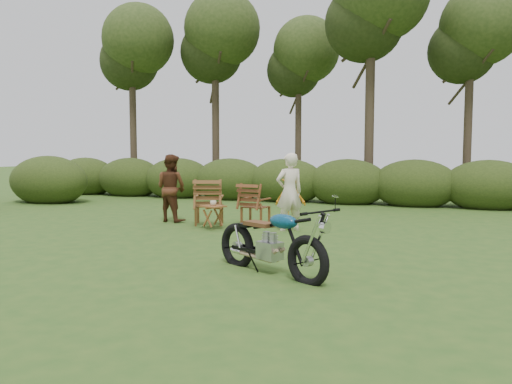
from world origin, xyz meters
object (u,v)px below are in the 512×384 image
(motorcycle, at_px, (270,273))
(lawn_chair_left, at_px, (209,225))
(adult_a, at_px, (289,231))
(child, at_px, (290,220))
(cup, at_px, (213,203))
(adult_b, at_px, (172,221))
(lawn_chair_right, at_px, (255,223))
(side_table, at_px, (213,217))

(motorcycle, distance_m, lawn_chair_left, 4.58)
(motorcycle, distance_m, adult_a, 3.62)
(adult_a, bearing_deg, lawn_chair_left, -46.56)
(motorcycle, bearing_deg, child, 130.95)
(cup, height_order, adult_b, adult_b)
(lawn_chair_right, height_order, lawn_chair_left, lawn_chair_left)
(adult_b, bearing_deg, child, -144.59)
(side_table, distance_m, adult_a, 1.61)
(motorcycle, relative_size, child, 1.74)
(side_table, bearing_deg, motorcycle, -53.51)
(cup, bearing_deg, side_table, -78.31)
(lawn_chair_left, height_order, side_table, lawn_chair_left)
(motorcycle, distance_m, child, 5.14)
(lawn_chair_right, distance_m, adult_a, 1.23)
(motorcycle, bearing_deg, lawn_chair_right, 140.39)
(adult_b, xyz_separation_m, child, (2.53, 1.14, 0.00))
(adult_b, relative_size, child, 1.42)
(lawn_chair_right, bearing_deg, child, -120.80)
(side_table, xyz_separation_m, adult_b, (-1.40, 0.70, -0.25))
(lawn_chair_left, bearing_deg, adult_b, -28.18)
(cup, distance_m, adult_b, 1.64)
(cup, xyz_separation_m, adult_a, (1.55, 0.35, -0.55))
(side_table, height_order, adult_a, adult_a)
(adult_b, distance_m, child, 2.78)
(motorcycle, xyz_separation_m, cup, (-2.33, 3.18, 0.55))
(side_table, xyz_separation_m, child, (1.14, 1.85, -0.25))
(motorcycle, height_order, lawn_chair_left, motorcycle)
(lawn_chair_right, distance_m, lawn_chair_left, 1.04)
(motorcycle, height_order, cup, cup)
(motorcycle, bearing_deg, side_table, 154.03)
(lawn_chair_right, height_order, side_table, side_table)
(cup, xyz_separation_m, adult_b, (-1.39, 0.67, -0.55))
(adult_b, bearing_deg, motorcycle, 145.12)
(cup, bearing_deg, motorcycle, -53.70)
(side_table, height_order, adult_b, adult_b)
(cup, height_order, adult_a, adult_a)
(side_table, bearing_deg, child, 58.40)
(motorcycle, height_order, adult_b, adult_b)
(motorcycle, distance_m, side_table, 3.92)
(adult_a, bearing_deg, child, -115.64)
(adult_a, distance_m, adult_b, 2.96)
(motorcycle, bearing_deg, lawn_chair_left, 153.45)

